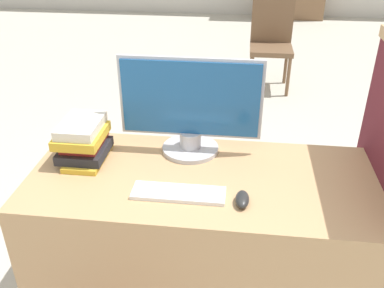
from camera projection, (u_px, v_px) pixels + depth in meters
The scene contains 7 objects.
desk at pixel (201, 246), 1.98m from camera, with size 1.46×0.67×0.77m.
carrel_divider at pixel (380, 201), 1.80m from camera, with size 0.07×0.77×1.32m.
monitor at pixel (190, 108), 1.88m from camera, with size 0.63×0.26×0.44m.
keyboard at pixel (179, 193), 1.67m from camera, with size 0.37×0.11×0.02m.
mouse at pixel (242, 199), 1.62m from camera, with size 0.05×0.11×0.04m.
book_stack at pixel (84, 141), 1.88m from camera, with size 0.20×0.27×0.18m.
far_chair at pixel (271, 38), 4.53m from camera, with size 0.44×0.44×0.96m.
Camera 1 is at (0.14, -1.16, 1.76)m, focal length 40.00 mm.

